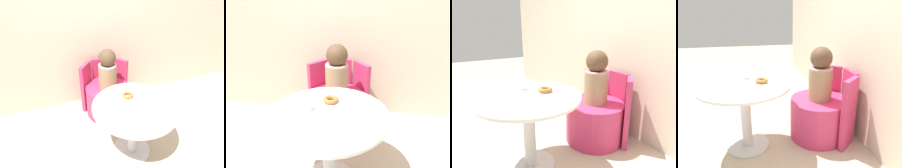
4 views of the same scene
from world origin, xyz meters
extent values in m
plane|color=#B7A88E|center=(0.00, 0.00, 0.00)|extent=(12.00, 12.00, 0.00)
cube|color=beige|center=(0.00, 1.13, 1.20)|extent=(6.00, 0.06, 2.40)
cylinder|color=silver|center=(0.06, -0.04, 0.01)|extent=(0.42, 0.42, 0.02)
cylinder|color=silver|center=(0.06, -0.04, 0.32)|extent=(0.10, 0.10, 0.61)
cylinder|color=white|center=(0.06, -0.04, 0.64)|extent=(0.85, 0.85, 0.02)
cylinder|color=#C63360|center=(0.02, 0.70, 0.21)|extent=(0.59, 0.59, 0.42)
cube|color=#C63360|center=(0.02, 1.02, 0.35)|extent=(0.25, 0.05, 0.70)
cube|color=#C63360|center=(0.26, 0.91, 0.35)|extent=(0.20, 0.22, 0.70)
cube|color=#C63360|center=(-0.23, 0.91, 0.35)|extent=(0.20, 0.22, 0.70)
cylinder|color=#937A56|center=(0.02, 0.70, 0.58)|extent=(0.23, 0.23, 0.33)
torus|color=pink|center=(0.02, 0.70, 0.74)|extent=(0.23, 0.23, 0.04)
sphere|color=brown|center=(0.02, 0.70, 0.84)|extent=(0.21, 0.21, 0.21)
torus|color=#9E6633|center=(0.05, 0.12, 0.67)|extent=(0.12, 0.12, 0.04)
cylinder|color=white|center=(-0.11, -0.02, 0.69)|extent=(0.08, 0.08, 0.07)
cube|color=white|center=(0.05, -0.27, 0.65)|extent=(0.16, 0.16, 0.01)
camera|label=1|loc=(-0.68, -1.42, 1.87)|focal=32.00mm
camera|label=2|loc=(0.29, -1.32, 1.47)|focal=35.00mm
camera|label=3|loc=(1.46, -0.58, 1.17)|focal=32.00mm
camera|label=4|loc=(1.95, -0.01, 1.29)|focal=35.00mm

